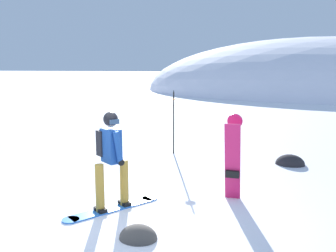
% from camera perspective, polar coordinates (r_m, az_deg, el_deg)
% --- Properties ---
extents(ground_plane, '(300.00, 300.00, 0.00)m').
position_cam_1_polar(ground_plane, '(6.16, -8.77, -14.34)').
color(ground_plane, white).
extents(ridge_peak_main, '(34.71, 31.24, 10.61)m').
position_cam_1_polar(ridge_peak_main, '(40.91, 22.03, 5.28)').
color(ridge_peak_main, white).
rests_on(ridge_peak_main, ground).
extents(snowboarder_main, '(1.17, 1.56, 1.71)m').
position_cam_1_polar(snowboarder_main, '(6.32, -8.98, -4.92)').
color(snowboarder_main, blue).
rests_on(snowboarder_main, ground).
extents(spare_snowboard, '(0.28, 0.43, 1.62)m').
position_cam_1_polar(spare_snowboard, '(6.72, 10.14, -4.95)').
color(spare_snowboard, '#D11E5B').
rests_on(spare_snowboard, ground).
extents(piste_marker_near, '(0.20, 0.20, 1.82)m').
position_cam_1_polar(piste_marker_near, '(10.18, 0.89, 1.35)').
color(piste_marker_near, black).
rests_on(piste_marker_near, ground).
extents(rock_dark, '(0.57, 0.48, 0.40)m').
position_cam_1_polar(rock_dark, '(5.52, -4.70, -17.18)').
color(rock_dark, '#4C4742').
rests_on(rock_dark, ground).
extents(rock_small, '(0.73, 0.62, 0.51)m').
position_cam_1_polar(rock_small, '(9.77, 18.60, -5.73)').
color(rock_small, '#282628').
rests_on(rock_small, ground).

